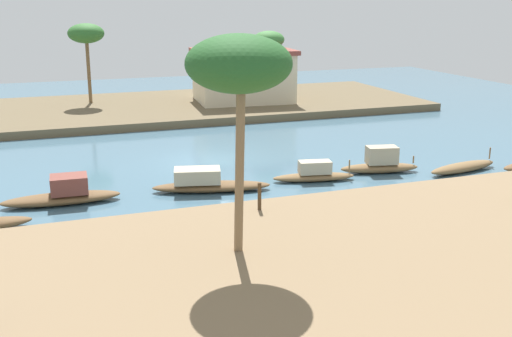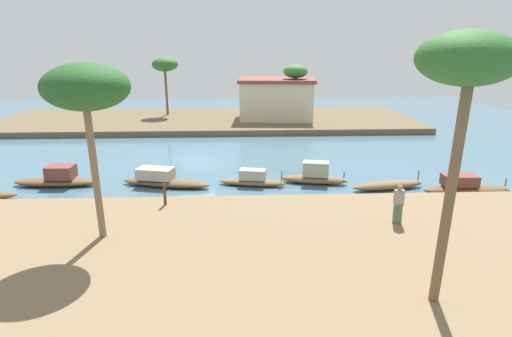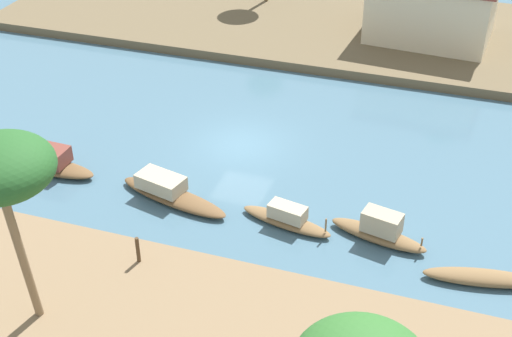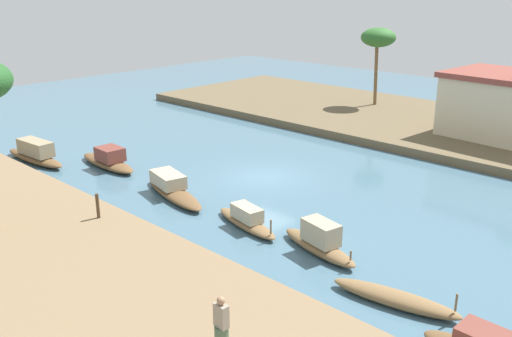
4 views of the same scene
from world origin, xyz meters
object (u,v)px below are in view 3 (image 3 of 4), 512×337
sampan_downstream_large (48,163)px  sampan_open_hull (380,230)px  sampan_near_left_bank (483,278)px  palm_tree_left_near (1,169)px  sampan_upstream_small (287,218)px  sampan_with_red_awning (169,192)px  mooring_post (138,250)px  riverside_building (433,5)px

sampan_downstream_large → sampan_open_hull: 14.68m
sampan_near_left_bank → palm_tree_left_near: palm_tree_left_near is taller
sampan_upstream_small → sampan_near_left_bank: bearing=3.7°
sampan_open_hull → palm_tree_left_near: size_ratio=0.59×
sampan_downstream_large → sampan_with_red_awning: 5.98m
sampan_upstream_small → sampan_open_hull: (3.61, 0.21, 0.13)m
sampan_near_left_bank → sampan_open_hull: 4.10m
sampan_upstream_small → sampan_near_left_bank: 7.59m
sampan_near_left_bank → mooring_post: (-11.77, -3.32, 0.83)m
sampan_open_hull → mooring_post: size_ratio=3.77×
sampan_upstream_small → sampan_with_red_awning: size_ratio=0.74×
mooring_post → palm_tree_left_near: size_ratio=0.16×
riverside_building → sampan_open_hull: bearing=-84.1°
palm_tree_left_near → sampan_near_left_bank: bearing=26.7°
riverside_building → sampan_upstream_small: bearing=-94.5°
sampan_near_left_bank → palm_tree_left_near: bearing=-163.7°
sampan_with_red_awning → riverside_building: bearing=80.9°
palm_tree_left_near → sampan_with_red_awning: bearing=82.3°
sampan_with_red_awning → riverside_building: size_ratio=0.68×
sampan_open_hull → sampan_with_red_awning: bearing=-167.3°
mooring_post → sampan_open_hull: bearing=30.0°
mooring_post → riverside_building: riverside_building is taller
sampan_near_left_bank → palm_tree_left_near: 16.49m
palm_tree_left_near → riverside_building: size_ratio=0.86×
sampan_downstream_large → riverside_building: bearing=55.9°
sampan_downstream_large → sampan_near_left_bank: bearing=-2.4°
sampan_with_red_awning → mooring_post: mooring_post is taller
sampan_open_hull → riverside_building: 19.76m
sampan_near_left_bank → sampan_downstream_large: bearing=165.1°
mooring_post → sampan_upstream_small: bearing=45.5°
mooring_post → riverside_building: (7.40, 24.18, 1.46)m
sampan_near_left_bank → mooring_post: mooring_post is taller
sampan_open_hull → riverside_building: size_ratio=0.51×
sampan_upstream_small → sampan_with_red_awning: sampan_with_red_awning is taller
sampan_upstream_small → mooring_post: size_ratio=3.75×
sampan_upstream_small → sampan_near_left_bank: (7.52, -1.00, -0.12)m
palm_tree_left_near → riverside_building: bearing=71.4°
sampan_downstream_large → sampan_with_red_awning: sampan_downstream_large is taller
palm_tree_left_near → sampan_downstream_large: bearing=120.3°
sampan_downstream_large → sampan_open_hull: size_ratio=1.21×
sampan_with_red_awning → palm_tree_left_near: palm_tree_left_near is taller
mooring_post → sampan_with_red_awning: bearing=100.7°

